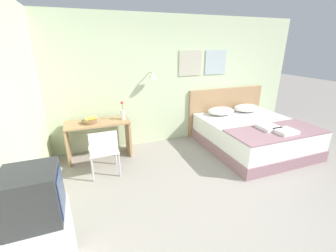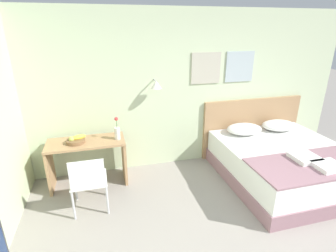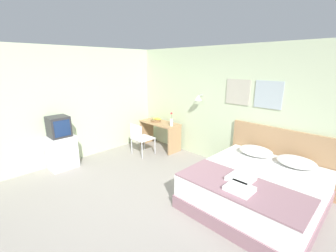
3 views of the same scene
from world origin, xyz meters
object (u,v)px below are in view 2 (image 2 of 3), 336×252
at_px(desk_chair, 88,180).
at_px(fruit_bowl, 76,140).
at_px(pillow_left, 244,129).
at_px(folded_towel_near_foot, 305,158).
at_px(desk, 87,154).
at_px(folded_towel_mid_bed, 328,166).
at_px(headboard, 251,127).
at_px(throw_blanket, 316,164).
at_px(flower_vase, 117,132).
at_px(bed, 285,164).
at_px(pillow_right, 279,125).

distance_m(desk_chair, fruit_bowl, 0.77).
height_order(pillow_left, folded_towel_near_foot, pillow_left).
bearing_deg(pillow_left, desk, 179.76).
relative_size(folded_towel_mid_bed, desk_chair, 0.43).
bearing_deg(desk, folded_towel_near_foot, -21.26).
relative_size(headboard, folded_towel_mid_bed, 5.57).
height_order(throw_blanket, desk, desk).
bearing_deg(desk, flower_vase, -4.75).
bearing_deg(flower_vase, throw_blanket, -26.11).
xyz_separation_m(bed, desk_chair, (-3.02, 0.00, 0.20)).
bearing_deg(pillow_left, throw_blanket, -74.58).
relative_size(bed, folded_towel_mid_bed, 5.60).
bearing_deg(desk, bed, -13.32).
height_order(pillow_left, fruit_bowl, fruit_bowl).
height_order(folded_towel_near_foot, fruit_bowl, fruit_bowl).
bearing_deg(fruit_bowl, folded_towel_mid_bed, -23.67).
height_order(bed, desk, desk).
bearing_deg(folded_towel_near_foot, pillow_left, 104.08).
relative_size(desk_chair, fruit_bowl, 2.80).
height_order(pillow_right, folded_towel_near_foot, pillow_right).
distance_m(bed, flower_vase, 2.71).
relative_size(headboard, throw_blanket, 1.10).
bearing_deg(folded_towel_mid_bed, headboard, 91.87).
bearing_deg(flower_vase, pillow_left, 0.74).
xyz_separation_m(folded_towel_mid_bed, flower_vase, (-2.62, 1.40, 0.22)).
bearing_deg(desk, pillow_right, -0.19).
bearing_deg(pillow_right, fruit_bowl, -179.86).
distance_m(desk_chair, flower_vase, 0.89).
bearing_deg(desk_chair, bed, -0.08).
relative_size(desk_chair, flower_vase, 2.31).
distance_m(bed, pillow_left, 0.88).
relative_size(pillow_right, folded_towel_near_foot, 1.80).
xyz_separation_m(pillow_right, flower_vase, (-2.92, -0.03, 0.19)).
bearing_deg(folded_towel_mid_bed, flower_vase, 151.96).
xyz_separation_m(pillow_left, desk, (-2.69, 0.01, -0.15)).
distance_m(bed, headboard, 1.06).
bearing_deg(fruit_bowl, desk_chair, -77.28).
bearing_deg(bed, desk_chair, 179.92).
height_order(pillow_right, folded_towel_mid_bed, pillow_right).
relative_size(fruit_bowl, flower_vase, 0.83).
distance_m(pillow_right, folded_towel_mid_bed, 1.46).
height_order(pillow_left, pillow_right, same).
height_order(desk, flower_vase, flower_vase).
height_order(headboard, throw_blanket, headboard).
bearing_deg(headboard, pillow_right, -41.69).
xyz_separation_m(pillow_right, folded_towel_near_foot, (-0.42, -1.15, -0.02)).
xyz_separation_m(throw_blanket, folded_towel_near_foot, (-0.07, 0.14, 0.04)).
bearing_deg(folded_towel_mid_bed, desk, 155.14).
xyz_separation_m(bed, fruit_bowl, (-3.17, 0.70, 0.49)).
relative_size(folded_towel_near_foot, desk, 0.30).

